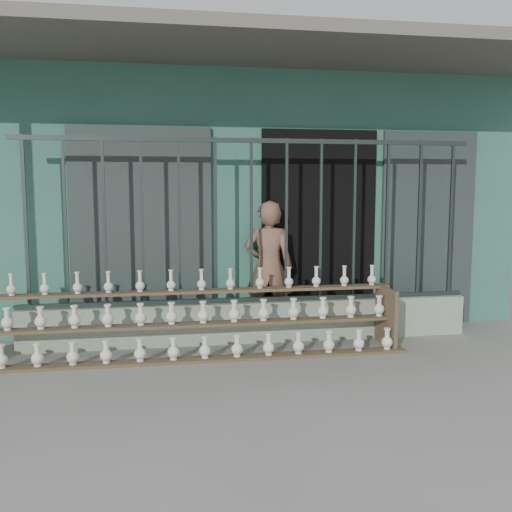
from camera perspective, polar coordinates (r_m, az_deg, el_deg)
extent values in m
plane|color=slate|center=(5.25, 1.86, -12.20)|extent=(60.00, 60.00, 0.00)
cube|color=#2F6352|center=(9.22, -3.43, 6.09)|extent=(7.00, 5.00, 3.20)
cube|color=black|center=(6.96, 6.20, 2.56)|extent=(1.40, 0.12, 2.40)
cube|color=#222D2A|center=(6.67, -11.37, 2.28)|extent=(1.60, 0.08, 2.40)
cube|color=#222D2A|center=(7.43, 16.74, 2.58)|extent=(1.20, 0.08, 2.40)
cube|color=#59544C|center=(6.31, -0.32, 19.99)|extent=(7.40, 2.00, 0.12)
cube|color=gray|center=(6.42, -0.45, -6.58)|extent=(5.00, 0.20, 0.45)
cube|color=#283330|center=(6.32, -22.02, 3.05)|extent=(0.03, 0.03, 1.80)
cube|color=#283330|center=(6.25, -18.51, 3.16)|extent=(0.03, 0.03, 1.80)
cube|color=#283330|center=(6.20, -14.93, 3.25)|extent=(0.03, 0.03, 1.80)
cube|color=#283330|center=(6.18, -11.30, 3.34)|extent=(0.03, 0.03, 1.80)
cube|color=#283330|center=(6.18, -7.66, 3.41)|extent=(0.03, 0.03, 1.80)
cube|color=#283330|center=(6.20, -4.04, 3.46)|extent=(0.03, 0.03, 1.80)
cube|color=#283330|center=(6.25, -0.46, 3.51)|extent=(0.03, 0.03, 1.80)
cube|color=#283330|center=(6.33, 3.05, 3.53)|extent=(0.03, 0.03, 1.80)
cube|color=#283330|center=(6.42, 6.47, 3.55)|extent=(0.03, 0.03, 1.80)
cube|color=#283330|center=(6.54, 9.78, 3.55)|extent=(0.03, 0.03, 1.80)
cube|color=#283330|center=(6.68, 12.95, 3.54)|extent=(0.03, 0.03, 1.80)
cube|color=#283330|center=(6.84, 15.99, 3.52)|extent=(0.03, 0.03, 1.80)
cube|color=#283330|center=(7.02, 18.88, 3.50)|extent=(0.03, 0.03, 1.80)
cube|color=#283330|center=(6.26, -0.47, 11.48)|extent=(5.00, 0.04, 0.05)
cube|color=#283330|center=(6.36, -0.45, -4.39)|extent=(5.00, 0.04, 0.05)
cube|color=brown|center=(5.77, -6.67, -10.31)|extent=(4.50, 0.18, 0.03)
cube|color=brown|center=(5.93, -6.84, -6.83)|extent=(4.50, 0.18, 0.03)
cube|color=brown|center=(6.12, -6.99, -3.55)|extent=(4.50, 0.18, 0.03)
cube|color=brown|center=(6.40, 12.88, -5.91)|extent=(0.04, 0.55, 0.64)
imported|color=brown|center=(6.65, 1.27, -1.21)|extent=(0.65, 0.50, 1.57)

